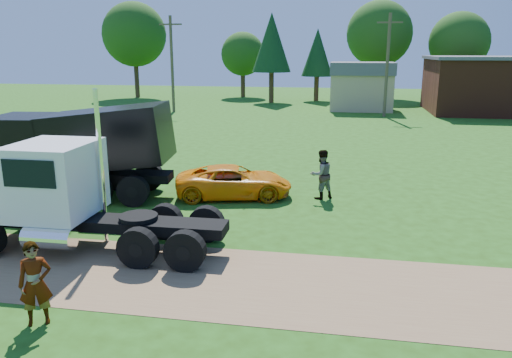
% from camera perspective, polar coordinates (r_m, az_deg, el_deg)
% --- Properties ---
extents(ground, '(140.00, 140.00, 0.00)m').
position_cam_1_polar(ground, '(13.31, -1.60, -11.68)').
color(ground, '#23480F').
rests_on(ground, ground).
extents(dirt_track, '(120.00, 4.20, 0.01)m').
position_cam_1_polar(dirt_track, '(13.31, -1.60, -11.66)').
color(dirt_track, brown).
rests_on(dirt_track, ground).
extents(white_semi_tractor, '(7.95, 2.86, 4.79)m').
position_cam_1_polar(white_semi_tractor, '(16.15, -21.54, -1.75)').
color(white_semi_tractor, black).
rests_on(white_semi_tractor, ground).
extents(black_dump_truck, '(9.05, 3.68, 3.85)m').
position_cam_1_polar(black_dump_truck, '(21.50, -20.45, 3.55)').
color(black_dump_truck, black).
rests_on(black_dump_truck, ground).
extents(orange_pickup, '(5.08, 3.18, 1.31)m').
position_cam_1_polar(orange_pickup, '(20.44, -2.54, -0.29)').
color(orange_pickup, orange).
rests_on(orange_pickup, ground).
extents(spectator_a, '(0.83, 0.74, 1.91)m').
position_cam_1_polar(spectator_a, '(12.07, -23.91, -10.88)').
color(spectator_a, '#999999').
rests_on(spectator_a, ground).
extents(spectator_b, '(1.24, 1.19, 2.01)m').
position_cam_1_polar(spectator_b, '(20.30, 7.48, 0.53)').
color(spectator_b, '#999999').
rests_on(spectator_b, ground).
extents(brick_building, '(15.40, 10.40, 5.30)m').
position_cam_1_polar(brick_building, '(54.08, 27.17, 9.56)').
color(brick_building, maroon).
rests_on(brick_building, ground).
extents(tan_shed, '(6.20, 5.40, 4.70)m').
position_cam_1_polar(tan_shed, '(51.83, 11.96, 10.41)').
color(tan_shed, tan).
rests_on(tan_shed, ground).
extents(utility_poles, '(42.20, 0.28, 9.00)m').
position_cam_1_polar(utility_poles, '(46.84, 14.78, 12.65)').
color(utility_poles, brown).
rests_on(utility_poles, ground).
extents(tree_row, '(59.14, 13.72, 11.76)m').
position_cam_1_polar(tree_row, '(62.51, 7.60, 15.44)').
color(tree_row, '#342615').
rests_on(tree_row, ground).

